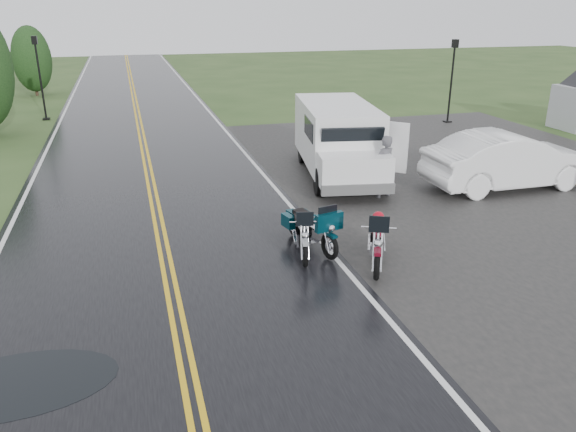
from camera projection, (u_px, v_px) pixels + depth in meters
The scene contains 12 objects.
ground at pixel (176, 315), 10.73m from camera, with size 120.00×120.00×0.00m, color #2D471E.
road at pixel (149, 172), 19.71m from camera, with size 8.00×100.00×0.04m, color black.
parking_pad at pixel (507, 188), 18.06m from camera, with size 14.00×24.00×0.03m, color black.
motorcycle_red at pixel (378, 252), 11.76m from camera, with size 0.85×2.33×1.38m, color maroon, non-canonical shape.
motorcycle_teal at pixel (330, 236), 12.72m from camera, with size 0.79×2.16×1.28m, color #052C37, non-canonical shape.
motorcycle_silver at pixel (305, 243), 12.38m from camera, with size 0.76×2.10×1.24m, color #9EA3A6, non-canonical shape.
van_white at pixel (321, 157), 16.93m from camera, with size 2.36×6.29×2.47m, color white, non-canonical shape.
person_at_van at pixel (384, 168), 16.89m from camera, with size 0.69×0.45×1.90m, color #4E4E53.
sedan_white at pixel (509, 161), 17.79m from camera, with size 1.89×5.42×1.78m, color white.
lamp_post_far_left at pixel (40, 78), 28.01m from camera, with size 0.36×0.36×4.16m, color black, non-canonical shape.
lamp_post_far_right at pixel (451, 81), 27.35m from camera, with size 0.35×0.35×4.04m, color black, non-canonical shape.
tree_left_far at pixel (33, 66), 35.69m from camera, with size 2.41×2.41×3.71m, color #1E3D19, non-canonical shape.
Camera 1 is at (-0.53, -9.59, 5.57)m, focal length 35.00 mm.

